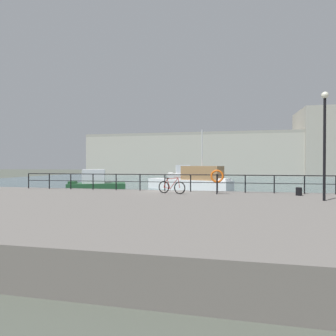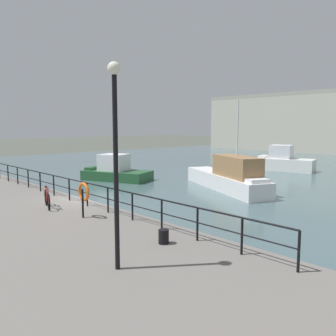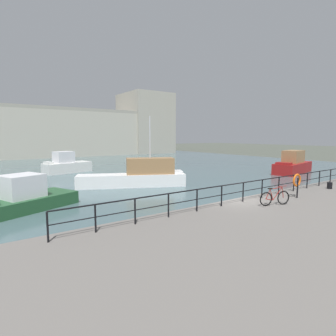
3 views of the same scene
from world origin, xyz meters
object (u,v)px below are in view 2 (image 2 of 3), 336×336
mooring_bollard (164,237)px  quay_lamp_post (115,141)px  moored_harbor_tender (284,161)px  moored_cabin_cruiser (116,171)px  moored_green_narrowboat (229,177)px  parked_bicycle (47,199)px  life_ring_stand (84,193)px

mooring_bollard → quay_lamp_post: bearing=-74.5°
quay_lamp_post → mooring_bollard: bearing=105.5°
moored_harbor_tender → moored_cabin_cruiser: moored_harbor_tender is taller
moored_cabin_cruiser → moored_green_narrowboat: bearing=174.9°
mooring_bollard → quay_lamp_post: quay_lamp_post is taller
mooring_bollard → quay_lamp_post: size_ratio=0.09×
mooring_bollard → quay_lamp_post: 3.71m
moored_cabin_cruiser → mooring_bollard: (17.03, -10.22, 0.49)m
moored_green_narrowboat → parked_bicycle: bearing=-63.4°
life_ring_stand → quay_lamp_post: (4.98, -1.96, 2.23)m
mooring_bollard → moored_harbor_tender: bearing=110.9°
moored_harbor_tender → quay_lamp_post: quay_lamp_post is taller
moored_harbor_tender → moored_green_narrowboat: (2.81, -13.39, 0.01)m
moored_cabin_cruiser → parked_bicycle: bearing=110.7°
moored_cabin_cruiser → quay_lamp_post: bearing=122.5°
quay_lamp_post → moored_green_narrowboat: bearing=117.3°
moored_green_narrowboat → quay_lamp_post: 17.60m
moored_harbor_tender → moored_cabin_cruiser: size_ratio=0.96×
moored_cabin_cruiser → mooring_bollard: moored_cabin_cruiser is taller
parked_bicycle → life_ring_stand: bearing=25.4°
moored_cabin_cruiser → life_ring_stand: size_ratio=4.52×
parked_bicycle → life_ring_stand: (2.58, 0.32, 0.59)m
moored_harbor_tender → quay_lamp_post: 30.88m
moored_harbor_tender → quay_lamp_post: bearing=97.2°
parked_bicycle → quay_lamp_post: size_ratio=0.33×
mooring_bollard → parked_bicycle: bearing=-176.0°
parked_bicycle → mooring_bollard: (6.98, 0.49, -0.17)m
moored_harbor_tender → mooring_bollard: 28.50m
moored_cabin_cruiser → parked_bicycle: size_ratio=3.71×
mooring_bollard → quay_lamp_post: (0.59, -2.13, 2.98)m
moored_harbor_tender → quay_lamp_post: (10.74, -28.76, 3.28)m
moored_harbor_tender → parked_bicycle: size_ratio=3.55×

